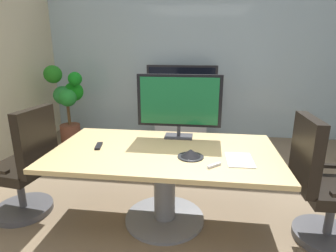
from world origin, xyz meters
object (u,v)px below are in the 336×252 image
object	(u,v)px
tv_monitor	(179,103)
wall_display_unit	(181,115)
remote_control	(99,146)
conference_phone	(191,154)
conference_table	(164,168)
office_chair_left	(26,172)
potted_plant	(67,99)
office_chair_right	(322,192)

from	to	relation	value
tv_monitor	wall_display_unit	distance (m)	2.14
remote_control	conference_phone	bearing A→B (deg)	-20.58
conference_table	conference_phone	world-z (taller)	conference_phone
remote_control	tv_monitor	bearing A→B (deg)	16.93
conference_table	conference_phone	xyz separation A→B (m)	(0.24, -0.14, 0.21)
office_chair_left	remote_control	xyz separation A→B (m)	(0.73, 0.07, 0.28)
potted_plant	tv_monitor	bearing A→B (deg)	-39.12
office_chair_right	potted_plant	xyz separation A→B (m)	(-3.31, 2.16, 0.29)
conference_table	potted_plant	distance (m)	2.86
wall_display_unit	remote_control	bearing A→B (deg)	-103.21
remote_control	office_chair_right	bearing A→B (deg)	-14.34
office_chair_right	potted_plant	size ratio (longest dim) A/B	0.83
office_chair_left	potted_plant	bearing A→B (deg)	-156.29
remote_control	office_chair_left	bearing A→B (deg)	173.56
conference_phone	remote_control	xyz separation A→B (m)	(-0.86, 0.14, -0.02)
wall_display_unit	potted_plant	size ratio (longest dim) A/B	0.99
conference_table	office_chair_left	bearing A→B (deg)	-176.98
conference_table	conference_phone	bearing A→B (deg)	-30.20
wall_display_unit	conference_phone	bearing A→B (deg)	-83.54
office_chair_right	remote_control	bearing A→B (deg)	86.12
tv_monitor	remote_control	distance (m)	0.88
office_chair_right	conference_phone	size ratio (longest dim) A/B	4.95
tv_monitor	conference_phone	xyz separation A→B (m)	(0.15, -0.52, -0.33)
conference_table	tv_monitor	xyz separation A→B (m)	(0.09, 0.38, 0.54)
conference_phone	remote_control	distance (m)	0.87
potted_plant	conference_phone	distance (m)	3.12
wall_display_unit	remote_control	size ratio (longest dim) A/B	7.71
conference_table	office_chair_right	distance (m)	1.35
office_chair_right	tv_monitor	world-z (taller)	tv_monitor
office_chair_left	tv_monitor	distance (m)	1.63
tv_monitor	potted_plant	world-z (taller)	tv_monitor
tv_monitor	office_chair_left	bearing A→B (deg)	-162.61
potted_plant	conference_phone	world-z (taller)	potted_plant
office_chair_left	wall_display_unit	distance (m)	2.81
conference_table	wall_display_unit	bearing A→B (deg)	91.10
wall_display_unit	potted_plant	distance (m)	1.98
office_chair_right	conference_phone	bearing A→B (deg)	91.05
office_chair_left	remote_control	size ratio (longest dim) A/B	6.41
office_chair_left	office_chair_right	bearing A→B (deg)	96.67
office_chair_right	conference_phone	world-z (taller)	office_chair_right
office_chair_left	wall_display_unit	bearing A→B (deg)	159.77
tv_monitor	wall_display_unit	world-z (taller)	tv_monitor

